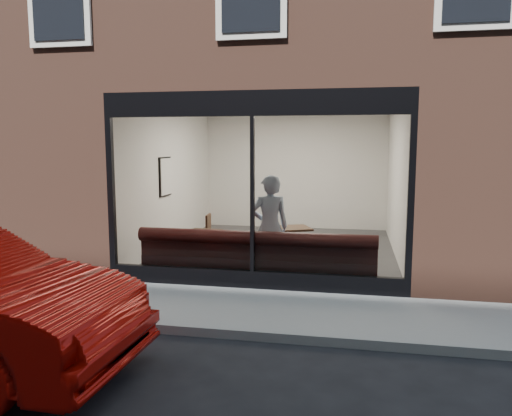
% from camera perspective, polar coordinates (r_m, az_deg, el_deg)
% --- Properties ---
extents(ground, '(120.00, 120.00, 0.00)m').
position_cam_1_polar(ground, '(6.43, -4.14, -14.33)').
color(ground, black).
rests_on(ground, ground).
extents(sidewalk_near, '(40.00, 2.00, 0.01)m').
position_cam_1_polar(sidewalk_near, '(7.34, -2.06, -11.45)').
color(sidewalk_near, gray).
rests_on(sidewalk_near, ground).
extents(kerb_near, '(40.00, 0.10, 0.12)m').
position_cam_1_polar(kerb_near, '(6.36, -4.27, -13.99)').
color(kerb_near, gray).
rests_on(kerb_near, ground).
extents(host_building_pier_left, '(2.50, 12.00, 3.20)m').
position_cam_1_polar(host_building_pier_left, '(14.77, -10.16, 4.34)').
color(host_building_pier_left, brown).
rests_on(host_building_pier_left, ground).
extents(host_building_pier_right, '(2.50, 12.00, 3.20)m').
position_cam_1_polar(host_building_pier_right, '(13.95, 20.01, 3.82)').
color(host_building_pier_right, brown).
rests_on(host_building_pier_right, ground).
extents(host_building_backfill, '(5.00, 6.00, 3.20)m').
position_cam_1_polar(host_building_backfill, '(16.85, 5.66, 4.80)').
color(host_building_backfill, brown).
rests_on(host_building_backfill, ground).
extents(cafe_floor, '(6.00, 6.00, 0.00)m').
position_cam_1_polar(cafe_floor, '(11.13, 2.62, -4.79)').
color(cafe_floor, '#2D2D30').
rests_on(cafe_floor, ground).
extents(cafe_ceiling, '(6.00, 6.00, 0.00)m').
position_cam_1_polar(cafe_ceiling, '(10.90, 2.72, 11.72)').
color(cafe_ceiling, white).
rests_on(cafe_ceiling, host_building_upper).
extents(cafe_wall_back, '(5.00, 0.00, 5.00)m').
position_cam_1_polar(cafe_wall_back, '(13.86, 4.48, 4.23)').
color(cafe_wall_back, silver).
rests_on(cafe_wall_back, ground).
extents(cafe_wall_left, '(0.00, 6.00, 6.00)m').
position_cam_1_polar(cafe_wall_left, '(11.53, -9.69, 3.48)').
color(cafe_wall_left, silver).
rests_on(cafe_wall_left, ground).
extents(cafe_wall_right, '(0.00, 6.00, 6.00)m').
position_cam_1_polar(cafe_wall_right, '(10.82, 15.85, 3.05)').
color(cafe_wall_right, silver).
rests_on(cafe_wall_right, ground).
extents(storefront_kick, '(5.00, 0.10, 0.30)m').
position_cam_1_polar(storefront_kick, '(8.27, -0.40, -8.19)').
color(storefront_kick, black).
rests_on(storefront_kick, ground).
extents(storefront_header, '(5.00, 0.10, 0.40)m').
position_cam_1_polar(storefront_header, '(7.99, -0.42, 11.89)').
color(storefront_header, black).
rests_on(storefront_header, host_building_upper).
extents(storefront_mullion, '(0.06, 0.10, 2.50)m').
position_cam_1_polar(storefront_mullion, '(8.01, -0.41, 1.49)').
color(storefront_mullion, black).
rests_on(storefront_mullion, storefront_kick).
extents(storefront_glass, '(4.80, 0.00, 4.80)m').
position_cam_1_polar(storefront_glass, '(7.98, -0.45, 1.47)').
color(storefront_glass, white).
rests_on(storefront_glass, storefront_kick).
extents(banquette, '(4.00, 0.55, 0.45)m').
position_cam_1_polar(banquette, '(8.63, 0.13, -7.01)').
color(banquette, black).
rests_on(banquette, cafe_floor).
extents(person, '(0.77, 0.63, 1.83)m').
position_cam_1_polar(person, '(8.74, 1.57, -2.20)').
color(person, '#A0B5D0').
rests_on(person, cafe_floor).
extents(cafe_table_left, '(0.59, 0.59, 0.04)m').
position_cam_1_polar(cafe_table_left, '(9.31, -6.04, -2.73)').
color(cafe_table_left, '#311F13').
rests_on(cafe_table_left, cafe_floor).
extents(cafe_table_right, '(0.81, 0.81, 0.04)m').
position_cam_1_polar(cafe_table_right, '(9.68, 4.31, -2.31)').
color(cafe_table_right, '#311F13').
rests_on(cafe_table_right, cafe_floor).
extents(cafe_chair_left, '(0.44, 0.44, 0.04)m').
position_cam_1_polar(cafe_chair_left, '(10.24, -6.48, -4.65)').
color(cafe_chair_left, '#311F13').
rests_on(cafe_chair_left, cafe_floor).
extents(wall_poster, '(0.02, 0.60, 0.80)m').
position_cam_1_polar(wall_poster, '(11.13, -10.25, 3.56)').
color(wall_poster, white).
rests_on(wall_poster, cafe_wall_left).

